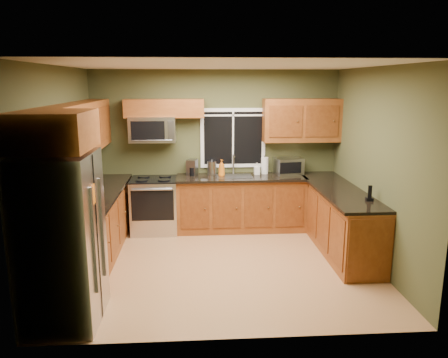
{
  "coord_description": "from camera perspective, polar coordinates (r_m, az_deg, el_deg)",
  "views": [
    {
      "loc": [
        -0.35,
        -5.67,
        2.49
      ],
      "look_at": [
        0.05,
        0.35,
        1.15
      ],
      "focal_mm": 35.0,
      "sensor_mm": 36.0,
      "label": 1
    }
  ],
  "objects": [
    {
      "name": "range",
      "position": [
        7.45,
        -9.06,
        -3.37
      ],
      "size": [
        0.76,
        0.69,
        0.94
      ],
      "color": "#B7B7BC",
      "rests_on": "ground"
    },
    {
      "name": "back_wall",
      "position": [
        7.56,
        -1.11,
        3.86
      ],
      "size": [
        4.2,
        0.0,
        4.2
      ],
      "primitive_type": "plane",
      "rotation": [
        1.57,
        0.0,
        0.0
      ],
      "color": "#424626",
      "rests_on": "ground"
    },
    {
      "name": "upper_cabinets_back_left",
      "position": [
        7.33,
        -7.8,
        9.13
      ],
      "size": [
        1.3,
        0.33,
        0.3
      ],
      "primitive_type": "cube",
      "color": "brown",
      "rests_on": "back_wall"
    },
    {
      "name": "base_cabinets_peninsula",
      "position": [
        6.88,
        14.65,
        -5.14
      ],
      "size": [
        0.6,
        2.52,
        0.9
      ],
      "color": "brown",
      "rests_on": "ground"
    },
    {
      "name": "upper_cabinets_back_right",
      "position": [
        7.55,
        10.1,
        7.55
      ],
      "size": [
        1.3,
        0.33,
        0.72
      ],
      "primitive_type": "cube",
      "color": "brown",
      "rests_on": "back_wall"
    },
    {
      "name": "left_wall",
      "position": [
        6.04,
        -20.57,
        0.84
      ],
      "size": [
        0.0,
        3.6,
        3.6
      ],
      "primitive_type": "plane",
      "rotation": [
        1.57,
        0.0,
        1.57
      ],
      "color": "#424626",
      "rests_on": "ground"
    },
    {
      "name": "window",
      "position": [
        7.54,
        1.18,
        5.39
      ],
      "size": [
        1.12,
        0.03,
        1.02
      ],
      "color": "white",
      "rests_on": "back_wall"
    },
    {
      "name": "upper_cabinet_over_fridge",
      "position": [
        4.61,
        -21.46,
        5.91
      ],
      "size": [
        0.72,
        0.9,
        0.38
      ],
      "primitive_type": "cube",
      "color": "brown",
      "rests_on": "left_wall"
    },
    {
      "name": "ceiling",
      "position": [
        5.68,
        -0.28,
        14.64
      ],
      "size": [
        4.2,
        4.2,
        0.0
      ],
      "primitive_type": "plane",
      "rotation": [
        3.14,
        0.0,
        0.0
      ],
      "color": "white",
      "rests_on": "back_wall"
    },
    {
      "name": "front_wall",
      "position": [
        4.05,
        1.31,
        -3.86
      ],
      "size": [
        4.2,
        0.0,
        4.2
      ],
      "primitive_type": "plane",
      "rotation": [
        -1.57,
        0.0,
        0.0
      ],
      "color": "#424626",
      "rests_on": "ground"
    },
    {
      "name": "floor",
      "position": [
        6.2,
        -0.25,
        -11.15
      ],
      "size": [
        4.2,
        4.2,
        0.0
      ],
      "primitive_type": "plane",
      "color": "#AE7A4C",
      "rests_on": "ground"
    },
    {
      "name": "upper_cabinets_left",
      "position": [
        6.38,
        -18.29,
        6.23
      ],
      "size": [
        0.33,
        2.65,
        0.72
      ],
      "primitive_type": "cube",
      "color": "brown",
      "rests_on": "left_wall"
    },
    {
      "name": "cordless_phone",
      "position": [
        6.16,
        18.48,
        -2.12
      ],
      "size": [
        0.11,
        0.11,
        0.21
      ],
      "color": "black",
      "rests_on": "countertop_peninsula"
    },
    {
      "name": "right_wall",
      "position": [
        6.28,
        19.24,
        1.36
      ],
      "size": [
        0.0,
        3.6,
        3.6
      ],
      "primitive_type": "plane",
      "rotation": [
        1.57,
        0.0,
        -1.57
      ],
      "color": "#424626",
      "rests_on": "ground"
    },
    {
      "name": "countertop_back",
      "position": [
        7.35,
        2.26,
        0.2
      ],
      "size": [
        2.17,
        0.65,
        0.04
      ],
      "primitive_type": "cube",
      "color": "black",
      "rests_on": "base_cabinets_back"
    },
    {
      "name": "base_cabinets_left",
      "position": [
        6.64,
        -16.32,
        -5.91
      ],
      "size": [
        0.6,
        2.65,
        0.9
      ],
      "primitive_type": "cube",
      "color": "brown",
      "rests_on": "ground"
    },
    {
      "name": "coffee_maker",
      "position": [
        7.45,
        -4.17,
        1.46
      ],
      "size": [
        0.21,
        0.25,
        0.27
      ],
      "color": "slate",
      "rests_on": "countertop_back"
    },
    {
      "name": "microwave",
      "position": [
        7.35,
        -9.31,
        6.43
      ],
      "size": [
        0.76,
        0.41,
        0.42
      ],
      "color": "#B7B7BC",
      "rests_on": "back_wall"
    },
    {
      "name": "kettle",
      "position": [
        7.46,
        -1.59,
        1.55
      ],
      "size": [
        0.18,
        0.18,
        0.28
      ],
      "color": "#B7B7BC",
      "rests_on": "countertop_back"
    },
    {
      "name": "paper_towel_roll",
      "position": [
        7.58,
        5.33,
        1.78
      ],
      "size": [
        0.13,
        0.13,
        0.32
      ],
      "color": "white",
      "rests_on": "countertop_back"
    },
    {
      "name": "refrigerator",
      "position": [
        4.85,
        -20.38,
        -7.43
      ],
      "size": [
        0.74,
        0.9,
        1.8
      ],
      "color": "#B7B7BC",
      "rests_on": "ground"
    },
    {
      "name": "countertop_left",
      "position": [
        6.5,
        -16.35,
        -1.97
      ],
      "size": [
        0.65,
        2.65,
        0.04
      ],
      "primitive_type": "cube",
      "color": "black",
      "rests_on": "base_cabinets_left"
    },
    {
      "name": "toaster_oven",
      "position": [
        7.59,
        8.43,
        1.69
      ],
      "size": [
        0.5,
        0.42,
        0.28
      ],
      "color": "#B7B7BC",
      "rests_on": "countertop_back"
    },
    {
      "name": "base_cabinets_back",
      "position": [
        7.49,
        2.21,
        -3.28
      ],
      "size": [
        2.17,
        0.6,
        0.9
      ],
      "primitive_type": "cube",
      "color": "brown",
      "rests_on": "ground"
    },
    {
      "name": "sink",
      "position": [
        7.35,
        1.35,
        0.46
      ],
      "size": [
        0.6,
        0.42,
        0.36
      ],
      "color": "slate",
      "rests_on": "countertop_back"
    },
    {
      "name": "countertop_peninsula",
      "position": [
        6.76,
        14.65,
        -1.32
      ],
      "size": [
        0.65,
        2.5,
        0.04
      ],
      "primitive_type": "cube",
      "color": "black",
      "rests_on": "base_cabinets_peninsula"
    },
    {
      "name": "soap_bottle_a",
      "position": [
        7.32,
        -0.31,
        1.44
      ],
      "size": [
        0.15,
        0.15,
        0.29
      ],
      "primitive_type": "imported",
      "rotation": [
        0.0,
        0.0,
        0.42
      ],
      "color": "#CE6713",
      "rests_on": "countertop_back"
    },
    {
      "name": "soap_bottle_b",
      "position": [
        7.5,
        4.33,
        1.34
      ],
      "size": [
        0.1,
        0.1,
        0.2
      ],
      "primitive_type": "imported",
      "rotation": [
        0.0,
        0.0,
        0.07
      ],
      "color": "white",
      "rests_on": "countertop_back"
    }
  ]
}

